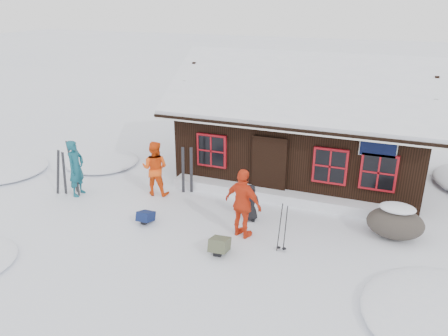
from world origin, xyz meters
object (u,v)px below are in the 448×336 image
at_px(ski_poles, 282,229).
at_px(backpack_blue, 146,218).
at_px(skier_orange_left, 155,168).
at_px(backpack_olive, 220,247).
at_px(boulder, 395,222).
at_px(ski_pair_left, 61,173).
at_px(skier_crouched, 251,203).
at_px(skier_orange_right, 243,204).
at_px(skier_teal, 76,168).

distance_m(ski_poles, backpack_blue, 4.09).
height_order(skier_orange_left, backpack_blue, skier_orange_left).
height_order(backpack_blue, backpack_olive, backpack_olive).
height_order(boulder, backpack_blue, boulder).
bearing_deg(ski_pair_left, skier_crouched, 6.85).
height_order(skier_orange_right, ski_poles, skier_orange_right).
bearing_deg(backpack_blue, ski_pair_left, 167.65).
xyz_separation_m(skier_teal, skier_crouched, (5.85, 0.37, -0.38)).
xyz_separation_m(skier_orange_right, skier_crouched, (-0.09, 0.95, -0.42)).
bearing_deg(ski_pair_left, backpack_olive, -11.05).
distance_m(skier_orange_right, ski_pair_left, 6.45).
bearing_deg(skier_teal, backpack_blue, -109.23).
xyz_separation_m(skier_orange_left, backpack_blue, (0.70, -1.86, -0.78)).
relative_size(skier_orange_left, backpack_olive, 3.04).
bearing_deg(boulder, backpack_olive, -149.26).
height_order(skier_teal, backpack_olive, skier_teal).
bearing_deg(backpack_olive, skier_orange_left, 137.33).
bearing_deg(ski_poles, skier_orange_left, 158.15).
relative_size(skier_orange_right, backpack_blue, 3.93).
bearing_deg(backpack_blue, skier_teal, 163.01).
height_order(ski_poles, backpack_olive, ski_poles).
bearing_deg(backpack_blue, skier_orange_right, 4.87).
height_order(skier_orange_left, boulder, skier_orange_left).
xyz_separation_m(skier_teal, skier_orange_right, (5.94, -0.58, 0.04)).
height_order(skier_teal, boulder, skier_teal).
distance_m(boulder, ski_pair_left, 10.37).
relative_size(ski_pair_left, backpack_olive, 2.64).
relative_size(skier_crouched, backpack_olive, 1.86).
relative_size(boulder, backpack_olive, 2.51).
xyz_separation_m(skier_orange_left, skier_orange_right, (3.58, -1.56, 0.07)).
distance_m(skier_orange_right, boulder, 4.18).
distance_m(skier_teal, skier_orange_left, 2.56).
distance_m(ski_pair_left, ski_poles, 7.66).
xyz_separation_m(skier_orange_right, ski_pair_left, (-6.43, 0.42, -0.24)).
bearing_deg(ski_pair_left, skier_orange_left, 23.87).
height_order(skier_teal, backpack_blue, skier_teal).
relative_size(skier_orange_right, boulder, 1.30).
xyz_separation_m(skier_crouched, backpack_blue, (-2.79, -1.25, -0.42)).
bearing_deg(backpack_blue, ski_poles, -1.74).
bearing_deg(skier_crouched, ski_pair_left, 173.24).
bearing_deg(skier_orange_left, ski_pair_left, 13.49).
height_order(skier_orange_left, skier_orange_right, skier_orange_right).
bearing_deg(skier_orange_left, skier_teal, 14.22).
relative_size(skier_teal, backpack_olive, 3.12).
height_order(ski_pair_left, backpack_blue, ski_pair_left).
distance_m(skier_crouched, boulder, 4.00).
distance_m(ski_poles, backpack_olive, 1.68).
bearing_deg(backpack_blue, skier_crouched, 23.09).
xyz_separation_m(skier_orange_right, ski_poles, (1.18, -0.35, -0.33)).
height_order(skier_orange_left, ski_poles, skier_orange_left).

